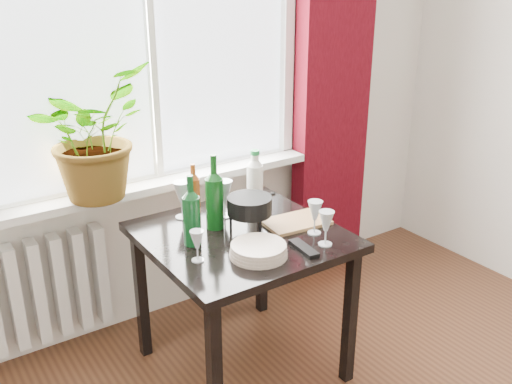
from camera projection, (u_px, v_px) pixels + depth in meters
window at (148, 28)px, 2.76m from camera, size 1.72×0.08×1.62m
windowsill at (164, 182)px, 2.99m from camera, size 1.72×0.20×0.04m
curtain at (334, 72)px, 3.37m from camera, size 0.50×0.12×2.56m
radiator at (27, 295)px, 2.79m from camera, size 0.80×0.10×0.55m
table at (242, 251)px, 2.64m from camera, size 0.85×0.85×0.74m
potted_plant at (92, 134)px, 2.63m from camera, size 0.74×0.73×0.62m
wine_bottle_left at (191, 210)px, 2.45m from camera, size 0.09×0.09×0.32m
wine_bottle_right at (214, 191)px, 2.60m from camera, size 0.10×0.10×0.36m
bottle_amber at (194, 188)px, 2.79m from camera, size 0.08×0.08×0.25m
cleaning_bottle at (255, 177)px, 2.88m from camera, size 0.09×0.09×0.29m
wineglass_front_right at (315, 217)px, 2.57m from camera, size 0.08×0.08×0.16m
wineglass_far_right at (326, 228)px, 2.47m from camera, size 0.09×0.09×0.16m
wineglass_back_center at (225, 198)px, 2.75m from camera, size 0.10×0.10×0.19m
wineglass_back_left at (182, 200)px, 2.73m from camera, size 0.09×0.09×0.19m
wineglass_front_left at (197, 246)px, 2.34m from camera, size 0.06×0.06×0.14m
plate_stack at (259, 250)px, 2.39m from camera, size 0.32×0.32×0.05m
fondue_pot at (250, 213)px, 2.62m from camera, size 0.29×0.27×0.16m
tv_remote at (304, 248)px, 2.45m from camera, size 0.07×0.18×0.02m
cutting_board at (296, 222)px, 2.70m from camera, size 0.32×0.22×0.02m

